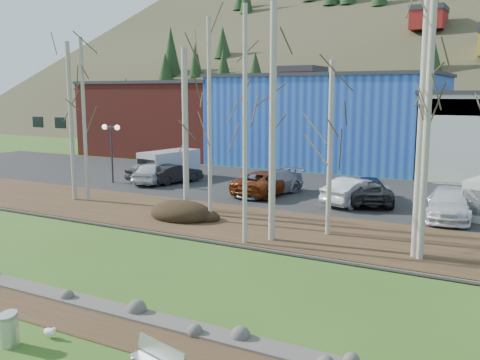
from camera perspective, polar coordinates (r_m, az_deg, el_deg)
The scene contains 33 objects.
ground at distance 15.35m, azimuth -20.73°, elevation -17.05°, with size 200.00×200.00×0.00m, color #35541A.
dirt_strip at distance 16.63m, azimuth -15.08°, elevation -14.58°, with size 80.00×1.80×0.03m, color #382616.
near_bank_rocks at distance 17.31m, azimuth -12.73°, elevation -13.57°, with size 80.00×0.80×0.50m, color #47423D, non-canonical shape.
river at distance 20.34m, azimuth -4.98°, elevation -9.84°, with size 80.00×8.00×0.90m, color #131B31, non-canonical shape.
far_bank_rocks at distance 23.69m, azimuth 0.55°, elevation -7.01°, with size 80.00×0.80×0.46m, color #47423D, non-canonical shape.
far_bank at distance 26.43m, azimuth 3.84°, elevation -5.13°, with size 80.00×7.00×0.15m, color #382616.
parking_lot at distance 36.02m, azimuth 10.89°, elevation -1.38°, with size 80.00×14.00×0.14m, color black.
building_brick at distance 59.09m, azimuth -7.37°, elevation 6.59°, with size 16.32×12.24×7.80m.
building_blue at distance 50.65m, azimuth 9.44°, elevation 6.38°, with size 20.40×12.24×8.30m.
hillside at distance 93.99m, azimuth 22.79°, elevation 15.26°, with size 160.00×72.00×35.00m, color #35321E, non-canonical shape.
litter_bin at distance 15.94m, azimuth -23.40°, elevation -14.55°, with size 0.49×0.49×0.84m, color #B3B6B9.
seagull at distance 16.10m, azimuth -19.63°, elevation -15.00°, with size 0.46×0.22×0.33m.
dirt_mound at distance 28.17m, azimuth -6.31°, elevation -3.38°, with size 3.51×2.48×0.69m, color black.
birch_0 at distance 33.92m, azimuth -17.57°, elevation 5.91°, with size 0.26×0.26×9.49m.
birch_1 at distance 33.41m, azimuth -16.29°, elevation 6.12°, with size 0.22×0.22×9.71m.
birch_2 at distance 28.78m, azimuth -5.85°, elevation 5.12°, with size 0.32×0.32×8.84m.
birch_3 at distance 26.86m, azimuth -3.26°, elevation 6.25°, with size 0.20×0.20×10.15m.
birch_4 at distance 23.27m, azimuth 3.51°, elevation 5.93°, with size 0.30×0.30×10.28m.
birch_5 at distance 24.63m, azimuth 9.58°, elevation 3.28°, with size 0.23×0.23×7.95m.
birch_6 at distance 22.78m, azimuth 0.54°, elevation 5.68°, with size 0.19×0.19×10.13m.
birch_7 at distance 21.89m, azimuth 18.80°, elevation 5.73°, with size 0.30×0.30×10.66m.
birch_8 at distance 21.68m, azimuth 19.30°, elevation 5.13°, with size 0.26×0.26×10.25m.
street_lamp at distance 39.72m, azimuth -13.58°, elevation 4.47°, with size 1.62×0.44×4.23m.
car_0 at distance 39.24m, azimuth -9.19°, elevation 0.81°, with size 1.86×4.62×1.57m, color silver.
car_1 at distance 39.14m, azimuth -6.90°, elevation 0.70°, with size 1.46×4.19×1.38m, color black.
car_2 at distance 34.50m, azimuth 2.90°, elevation -0.27°, with size 2.57×5.57×1.55m, color maroon.
car_3 at distance 34.39m, azimuth 3.06°, elevation -0.29°, with size 2.19×5.38×1.56m, color gray.
car_4 at distance 33.65m, azimuth 13.42°, elevation -0.88°, with size 1.66×4.13×1.41m, color #101848.
car_5 at distance 32.08m, azimuth 12.31°, elevation -1.17°, with size 1.69×4.84×1.59m, color silver.
car_6 at distance 32.70m, azimuth 13.38°, elevation -1.11°, with size 2.45×5.32×1.48m, color #28282A.
car_7 at distance 30.02m, azimuth 21.38°, elevation -2.36°, with size 2.18×5.36×1.56m, color silver.
car_8 at distance 40.31m, azimuth -9.19°, elevation 0.90°, with size 1.46×4.19×1.38m, color black.
van_grey at distance 41.07m, azimuth -7.74°, elevation 1.60°, with size 2.72×5.08×2.12m.
Camera 1 is at (10.71, -8.75, 6.67)m, focal length 40.00 mm.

